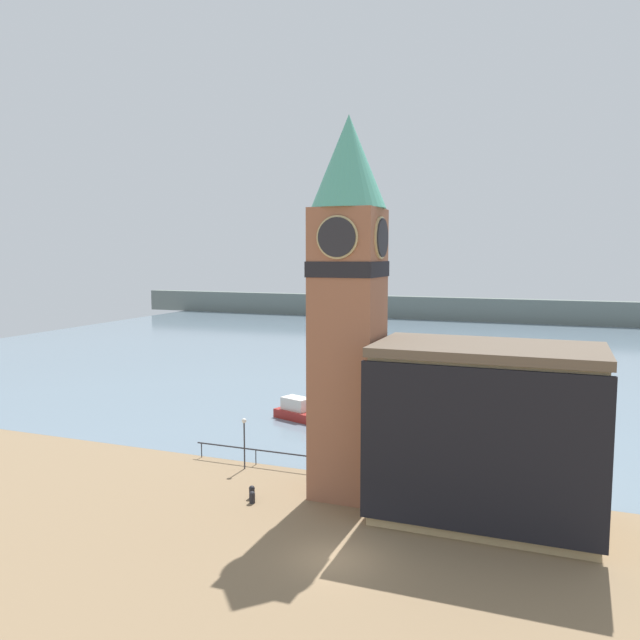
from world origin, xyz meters
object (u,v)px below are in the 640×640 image
Objects in this scene: lamp_post at (244,433)px; mooring_bollard_near at (252,497)px; pier_building at (486,433)px; mooring_bollard_far at (252,491)px; boat_near at (302,412)px; clock_tower at (348,298)px.

mooring_bollard_near is at bearing -57.93° from lamp_post.
mooring_bollard_near is at bearing -168.42° from pier_building.
mooring_bollard_far is 5.61m from lamp_post.
boat_near is 17.94m from mooring_bollard_far.
mooring_bollard_far reaches higher than mooring_bollard_near.
pier_building reaches higher than boat_near.
clock_tower is 1.86× the size of pier_building.
mooring_bollard_far is (-13.22, -1.99, -4.43)m from pier_building.
boat_near is (-9.08, 14.71, -11.25)m from clock_tower.
mooring_bollard_near is 0.91× the size of mooring_bollard_far.
boat_near is 18.65m from mooring_bollard_near.
clock_tower is at bearing 28.69° from mooring_bollard_far.
mooring_bollard_far is at bearing -57.42° from lamp_post.
pier_building is at bearing -22.63° from boat_near.
boat_near is (-17.24, 15.49, -4.18)m from pier_building.
pier_building is at bearing -8.51° from lamp_post.
clock_tower is 20.63m from boat_near.
clock_tower is at bearing -39.01° from boat_near.
lamp_post is at bearing 122.58° from mooring_bollard_far.
boat_near is at bearing 102.95° from mooring_bollard_far.
boat_near is 7.77× the size of mooring_bollard_far.
pier_building is (8.16, -0.78, -7.07)m from clock_tower.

